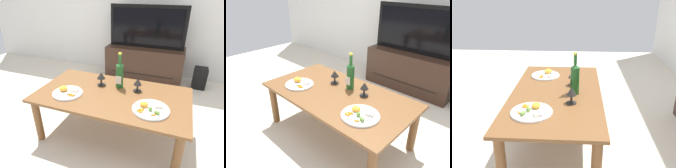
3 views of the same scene
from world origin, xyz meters
The scene contains 9 objects.
ground_plane centered at (0.00, 0.00, 0.00)m, with size 6.40×6.40×0.00m, color beige.
dining_table centered at (0.00, 0.00, 0.39)m, with size 1.38×0.74×0.46m.
tv_stand centered at (0.01, 1.43, 0.26)m, with size 1.17×0.43×0.52m.
tv_screen centered at (0.01, 1.42, 0.82)m, with size 1.11×0.05×0.60m.
wine_bottle centered at (0.02, 0.15, 0.60)m, with size 0.07×0.07×0.34m.
goblet_left centered at (-0.16, 0.13, 0.55)m, with size 0.08×0.08×0.13m.
goblet_right centered at (0.20, 0.13, 0.55)m, with size 0.08×0.08×0.13m.
dinner_plate_left centered at (-0.38, -0.14, 0.48)m, with size 0.27×0.27×0.06m.
dinner_plate_right centered at (0.38, -0.14, 0.48)m, with size 0.29×0.29×0.05m.
Camera 2 is at (1.17, -1.20, 1.39)m, focal length 33.82 mm.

